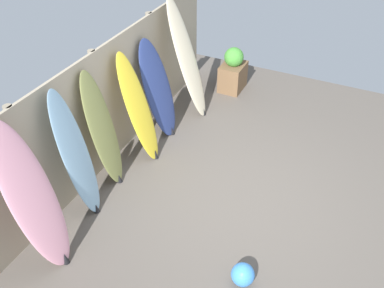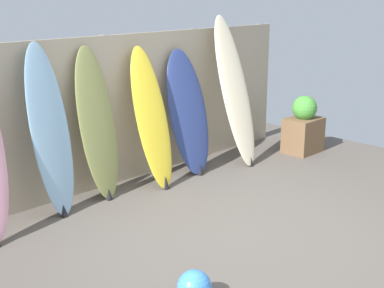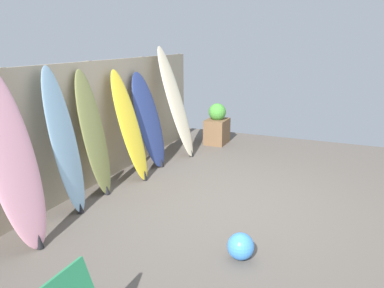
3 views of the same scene
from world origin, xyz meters
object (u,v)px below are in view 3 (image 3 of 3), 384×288
Objects in this scene: surfboard_yellow_3 at (130,127)px; surfboard_cream_5 at (176,103)px; planter_box at (217,126)px; surfboard_navy_4 at (149,120)px; surfboard_olive_2 at (94,134)px; beach_ball at (241,246)px; surfboard_skyblue_1 at (65,143)px; surfboard_pink_0 at (12,159)px.

surfboard_yellow_3 is 0.84× the size of surfboard_cream_5.
surfboard_cream_5 is at bearing 158.03° from planter_box.
surfboard_yellow_3 is 2.00× the size of planter_box.
surfboard_yellow_3 is 0.66m from surfboard_navy_4.
surfboard_yellow_3 is at bearing 168.10° from planter_box.
surfboard_olive_2 reaches higher than planter_box.
surfboard_skyblue_1 is at bearing 85.66° from beach_ball.
surfboard_navy_4 is at bearing 169.02° from surfboard_cream_5.
beach_ball is (-2.88, -2.09, -0.85)m from surfboard_cream_5.
surfboard_cream_5 is 1.29m from planter_box.
surfboard_skyblue_1 reaches higher than surfboard_yellow_3.
surfboard_skyblue_1 is at bearing 179.25° from surfboard_navy_4.
surfboard_cream_5 is at bearing -3.74° from surfboard_yellow_3.
surfboard_skyblue_1 reaches higher than beach_ball.
surfboard_navy_4 is 5.96× the size of beach_ball.
surfboard_olive_2 is at bearing 4.90° from surfboard_skyblue_1.
surfboard_cream_5 is at bearing -10.98° from surfboard_navy_4.
surfboard_pink_0 is 7.11× the size of beach_ball.
surfboard_skyblue_1 reaches higher than planter_box.
surfboard_cream_5 is (2.09, -0.22, 0.13)m from surfboard_olive_2.
surfboard_yellow_3 reaches higher than beach_ball.
surfboard_cream_5 is at bearing 36.04° from beach_ball.
surfboard_cream_5 is 2.37× the size of planter_box.
surfboard_olive_2 reaches higher than surfboard_yellow_3.
surfboard_skyblue_1 is 0.91× the size of surfboard_cream_5.
surfboard_yellow_3 is (1.31, -0.08, -0.07)m from surfboard_skyblue_1.
surfboard_skyblue_1 reaches higher than surfboard_navy_4.
beach_ball is at bearing -133.66° from surfboard_navy_4.
surfboard_olive_2 is at bearing 168.33° from planter_box.
surfboard_skyblue_1 is 1.05× the size of surfboard_olive_2.
surfboard_olive_2 reaches higher than beach_ball.
surfboard_navy_4 is (0.66, 0.05, -0.04)m from surfboard_yellow_3.
surfboard_skyblue_1 is 2.39m from beach_ball.
surfboard_navy_4 is at bearing 4.58° from surfboard_yellow_3.
surfboard_olive_2 is 0.87× the size of surfboard_cream_5.
beach_ball is at bearing -157.02° from planter_box.
beach_ball is at bearing -108.87° from surfboard_olive_2.
surfboard_pink_0 reaches higher than planter_box.
surfboard_pink_0 is 1.10× the size of surfboard_olive_2.
planter_box is 3.14× the size of beach_ball.
surfboard_pink_0 is 0.95× the size of surfboard_cream_5.
surfboard_navy_4 is (1.96, -0.03, -0.10)m from surfboard_skyblue_1.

